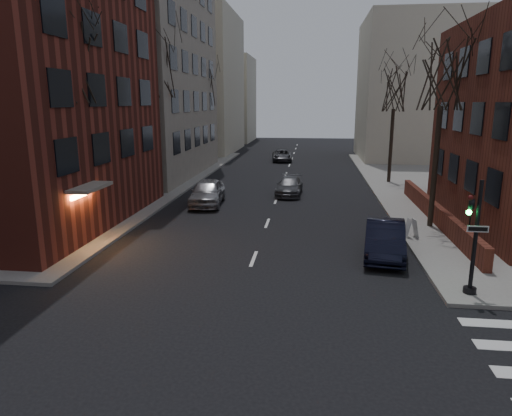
{
  "coord_description": "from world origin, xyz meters",
  "views": [
    {
      "loc": [
        2.41,
        -6.65,
        6.67
      ],
      "look_at": [
        -0.04,
        13.16,
        2.0
      ],
      "focal_mm": 32.0,
      "sensor_mm": 36.0,
      "label": 1
    }
  ],
  "objects": [
    {
      "name": "building_left_tan",
      "position": [
        -17.0,
        34.0,
        14.0
      ],
      "size": [
        18.0,
        18.0,
        28.0
      ],
      "primitive_type": "cube",
      "color": "gray",
      "rests_on": "ground"
    },
    {
      "name": "low_wall_right",
      "position": [
        9.3,
        19.0,
        0.65
      ],
      "size": [
        0.35,
        16.0,
        1.0
      ],
      "primitive_type": "cube",
      "color": "#5F271B",
      "rests_on": "sidewalk_far_right"
    },
    {
      "name": "traffic_signal",
      "position": [
        7.94,
        8.99,
        1.91
      ],
      "size": [
        0.76,
        0.44,
        4.0
      ],
      "color": "black",
      "rests_on": "sidewalk_far_right"
    },
    {
      "name": "streetlamp_far",
      "position": [
        -8.2,
        42.0,
        4.24
      ],
      "size": [
        0.36,
        0.36,
        6.28
      ],
      "color": "black",
      "rests_on": "sidewalk_far_left"
    },
    {
      "name": "tree_right_a",
      "position": [
        8.8,
        18.0,
        8.03
      ],
      "size": [
        3.96,
        3.96,
        9.72
      ],
      "color": "#2D231C",
      "rests_on": "sidewalk_far_right"
    },
    {
      "name": "tree_right_b",
      "position": [
        8.8,
        32.0,
        7.59
      ],
      "size": [
        3.74,
        3.74,
        9.18
      ],
      "color": "#2D231C",
      "rests_on": "sidewalk_far_right"
    },
    {
      "name": "building_distant_ra",
      "position": [
        15.0,
        50.0,
        8.0
      ],
      "size": [
        14.0,
        14.0,
        16.0
      ],
      "primitive_type": "cube",
      "color": "#BBB39E",
      "rests_on": "ground"
    },
    {
      "name": "building_distant_la",
      "position": [
        -15.0,
        55.0,
        9.0
      ],
      "size": [
        14.0,
        16.0,
        18.0
      ],
      "primitive_type": "cube",
      "color": "#BBB39E",
      "rests_on": "ground"
    },
    {
      "name": "car_lane_silver",
      "position": [
        -4.4,
        22.24,
        0.84
      ],
      "size": [
        2.34,
        5.08,
        1.69
      ],
      "primitive_type": "imported",
      "rotation": [
        0.0,
        0.0,
        0.07
      ],
      "color": "gray",
      "rests_on": "ground"
    },
    {
      "name": "tree_left_a",
      "position": [
        -8.8,
        14.0,
        8.47
      ],
      "size": [
        4.18,
        4.18,
        10.26
      ],
      "color": "#2D231C",
      "rests_on": "sidewalk_far_left"
    },
    {
      "name": "tree_left_b",
      "position": [
        -8.8,
        26.0,
        8.91
      ],
      "size": [
        4.4,
        4.4,
        10.8
      ],
      "color": "#2D231C",
      "rests_on": "sidewalk_far_left"
    },
    {
      "name": "car_lane_gray",
      "position": [
        0.8,
        26.19,
        0.64
      ],
      "size": [
        1.96,
        4.49,
        1.28
      ],
      "primitive_type": "imported",
      "rotation": [
        0.0,
        0.0,
        -0.04
      ],
      "color": "#404045",
      "rests_on": "ground"
    },
    {
      "name": "sandwich_board",
      "position": [
        7.35,
        15.71,
        0.62
      ],
      "size": [
        0.52,
        0.65,
        0.93
      ],
      "primitive_type": "cube",
      "rotation": [
        0.0,
        0.0,
        0.19
      ],
      "color": "silver",
      "rests_on": "sidewalk_far_right"
    },
    {
      "name": "parked_sedan",
      "position": [
        5.68,
        13.09,
        0.78
      ],
      "size": [
        2.26,
        4.9,
        1.55
      ],
      "primitive_type": "imported",
      "rotation": [
        0.0,
        0.0,
        -0.13
      ],
      "color": "black",
      "rests_on": "ground"
    },
    {
      "name": "building_distant_lb",
      "position": [
        -13.0,
        72.0,
        7.0
      ],
      "size": [
        10.0,
        12.0,
        14.0
      ],
      "primitive_type": "cube",
      "color": "#BBB39E",
      "rests_on": "ground"
    },
    {
      "name": "tree_left_c",
      "position": [
        -8.8,
        40.0,
        8.03
      ],
      "size": [
        3.96,
        3.96,
        9.72
      ],
      "color": "#2D231C",
      "rests_on": "sidewalk_far_left"
    },
    {
      "name": "streetlamp_near",
      "position": [
        -8.2,
        22.0,
        4.24
      ],
      "size": [
        0.36,
        0.36,
        6.28
      ],
      "color": "black",
      "rests_on": "sidewalk_far_left"
    },
    {
      "name": "car_lane_far",
      "position": [
        -1.04,
        45.45,
        0.65
      ],
      "size": [
        2.59,
        4.83,
        1.29
      ],
      "primitive_type": "imported",
      "rotation": [
        0.0,
        0.0,
        0.1
      ],
      "color": "#3B3B3F",
      "rests_on": "ground"
    }
  ]
}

